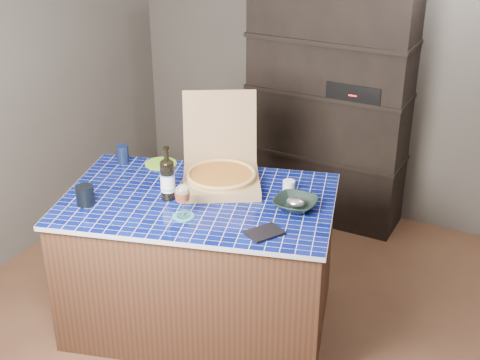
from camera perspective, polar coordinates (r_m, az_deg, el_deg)
The scene contains 14 objects.
room at distance 3.71m, azimuth -0.54°, elevation 4.05°, with size 3.50×3.50×3.50m.
shelving_unit at distance 5.14m, azimuth 7.57°, elevation 6.04°, with size 1.20×0.41×1.80m.
kitchen_island at distance 4.07m, azimuth -3.42°, elevation -6.89°, with size 1.77×1.38×0.85m.
pizza_box at distance 4.00m, azimuth -1.63°, elevation 0.62°, with size 0.67×0.70×0.49m.
mead_bottle at distance 3.82m, azimuth -6.20°, elevation 0.11°, with size 0.09×0.09×0.32m.
teal_trivet at distance 3.67m, azimuth -4.86°, elevation -3.10°, with size 0.12×0.12×0.01m, color teal.
wine_glass at distance 3.61m, azimuth -4.94°, elevation -1.26°, with size 0.08×0.08×0.19m.
tumbler at distance 3.86m, azimuth -13.08°, elevation -1.28°, with size 0.10×0.10×0.11m, color black.
dvd_case at distance 3.50m, azimuth 2.11°, elevation -4.53°, with size 0.13×0.18×0.01m, color black.
bowl at distance 3.74m, azimuth 4.75°, elevation -2.04°, with size 0.24×0.24×0.06m, color black.
foil_contents at distance 3.74m, azimuth 4.76°, elevation -1.89°, with size 0.11×0.09×0.05m, color silver.
white_jar at distance 3.94m, azimuth 4.19°, elevation -0.48°, with size 0.07×0.07×0.06m, color silver.
navy_cup at distance 4.34m, azimuth -9.99°, elevation 2.18°, with size 0.08×0.08×0.12m, color black.
green_trivet at distance 4.31m, azimuth -6.77°, elevation 1.41°, with size 0.20×0.20×0.01m, color #73B727.
Camera 1 is at (1.62, -3.04, 2.63)m, focal length 50.00 mm.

